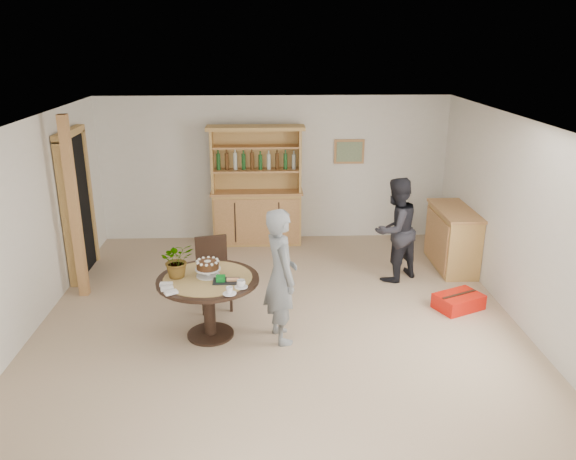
% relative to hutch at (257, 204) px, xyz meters
% --- Properties ---
extents(ground, '(7.00, 7.00, 0.00)m').
position_rel_hutch_xyz_m(ground, '(0.30, -3.24, -0.69)').
color(ground, tan).
rests_on(ground, ground).
extents(room_shell, '(6.04, 7.04, 2.52)m').
position_rel_hutch_xyz_m(room_shell, '(0.30, -3.23, 1.05)').
color(room_shell, white).
rests_on(room_shell, ground).
extents(doorway, '(0.13, 1.10, 2.18)m').
position_rel_hutch_xyz_m(doorway, '(-2.63, -1.24, 0.42)').
color(doorway, black).
rests_on(doorway, ground).
extents(pine_post, '(0.12, 0.12, 2.50)m').
position_rel_hutch_xyz_m(pine_post, '(-2.40, -2.04, 0.56)').
color(pine_post, tan).
rests_on(pine_post, ground).
extents(hutch, '(1.62, 0.54, 2.04)m').
position_rel_hutch_xyz_m(hutch, '(0.00, 0.00, 0.00)').
color(hutch, tan).
rests_on(hutch, ground).
extents(sideboard, '(0.54, 1.26, 0.94)m').
position_rel_hutch_xyz_m(sideboard, '(3.04, -1.24, -0.22)').
color(sideboard, tan).
rests_on(sideboard, ground).
extents(dining_table, '(1.20, 1.20, 0.76)m').
position_rel_hutch_xyz_m(dining_table, '(-0.53, -3.26, -0.08)').
color(dining_table, black).
rests_on(dining_table, ground).
extents(dining_chair, '(0.51, 0.51, 0.95)m').
position_rel_hutch_xyz_m(dining_chair, '(-0.55, -2.43, -0.15)').
color(dining_chair, black).
rests_on(dining_chair, ground).
extents(birthday_cake, '(0.30, 0.30, 0.20)m').
position_rel_hutch_xyz_m(birthday_cake, '(-0.53, -3.21, 0.19)').
color(birthday_cake, white).
rests_on(birthday_cake, dining_table).
extents(flower_vase, '(0.47, 0.44, 0.42)m').
position_rel_hutch_xyz_m(flower_vase, '(-0.88, -3.21, 0.28)').
color(flower_vase, '#3F7233').
rests_on(flower_vase, dining_table).
extents(gift_tray, '(0.30, 0.20, 0.08)m').
position_rel_hutch_xyz_m(gift_tray, '(-0.32, -3.38, 0.10)').
color(gift_tray, black).
rests_on(gift_tray, dining_table).
extents(coffee_cup_a, '(0.15, 0.15, 0.09)m').
position_rel_hutch_xyz_m(coffee_cup_a, '(-0.13, -3.54, 0.11)').
color(coffee_cup_a, white).
rests_on(coffee_cup_a, dining_table).
extents(coffee_cup_b, '(0.15, 0.15, 0.08)m').
position_rel_hutch_xyz_m(coffee_cup_b, '(-0.25, -3.71, 0.11)').
color(coffee_cup_b, white).
rests_on(coffee_cup_b, dining_table).
extents(napkins, '(0.24, 0.33, 0.03)m').
position_rel_hutch_xyz_m(napkins, '(-0.94, -3.57, 0.09)').
color(napkins, white).
rests_on(napkins, dining_table).
extents(teen_boy, '(0.54, 0.67, 1.62)m').
position_rel_hutch_xyz_m(teen_boy, '(0.32, -3.36, 0.12)').
color(teen_boy, slate).
rests_on(teen_boy, ground).
extents(adult_person, '(0.95, 0.91, 1.54)m').
position_rel_hutch_xyz_m(adult_person, '(2.03, -1.67, 0.08)').
color(adult_person, black).
rests_on(adult_person, ground).
extents(red_suitcase, '(0.71, 0.62, 0.21)m').
position_rel_hutch_xyz_m(red_suitcase, '(2.69, -2.67, -0.59)').
color(red_suitcase, red).
rests_on(red_suitcase, ground).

